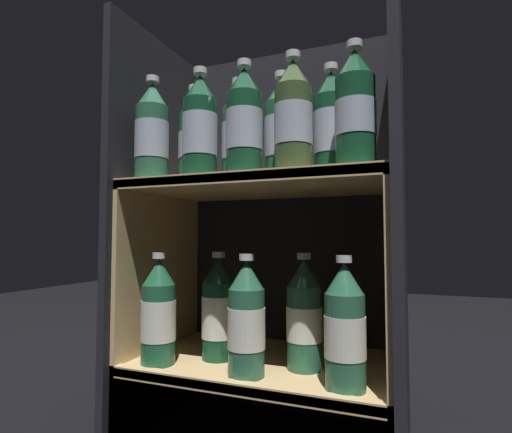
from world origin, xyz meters
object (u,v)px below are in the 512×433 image
Objects in this scene: bottle_upper_front_2 at (246,124)px; bottle_lower_front_1 at (246,321)px; bottle_upper_back_0 at (194,140)px; bottle_lower_front_0 at (159,314)px; bottle_lower_back_1 at (304,317)px; bottle_upper_front_0 at (152,135)px; bottle_lower_back_0 at (218,311)px; bottle_upper_front_1 at (200,129)px; bottle_upper_back_1 at (238,136)px; bottle_upper_back_2 at (281,132)px; bottle_lower_front_2 at (345,329)px; bottle_upper_front_4 at (355,111)px; bottle_upper_front_3 at (293,119)px; bottle_upper_back_3 at (331,127)px.

bottle_lower_front_1 is at bearing -0.00° from bottle_upper_front_2.
bottle_upper_back_0 is 1.00× the size of bottle_lower_front_1.
bottle_upper_back_0 reaches higher than bottle_lower_front_0.
bottle_upper_back_0 is at bearing 180.00° from bottle_lower_back_1.
bottle_upper_front_0 reaches higher than bottle_lower_back_0.
bottle_upper_front_0 reaches higher than bottle_lower_back_1.
bottle_lower_back_1 is (0.22, 0.09, -0.42)m from bottle_upper_front_1.
bottle_upper_back_0 is (-0.18, 0.09, 0.00)m from bottle_upper_front_2.
bottle_lower_front_0 is at bearing -151.48° from bottle_upper_back_1.
bottle_upper_front_1 is at bearing -93.45° from bottle_lower_back_0.
bottle_upper_front_0 and bottle_upper_front_1 have the same top height.
bottle_upper_front_0 is at bearing -147.12° from bottle_lower_back_0.
bottle_upper_back_0 and bottle_upper_back_2 have the same top height.
bottle_lower_front_2 is (0.26, -0.09, -0.42)m from bottle_upper_back_1.
bottle_lower_front_1 is 1.00× the size of bottle_lower_back_0.
bottle_upper_front_1 and bottle_upper_back_0 have the same top height.
bottle_upper_front_0 is 1.00× the size of bottle_lower_front_1.
bottle_lower_front_1 is 0.20m from bottle_lower_front_2.
bottle_upper_front_4 reaches higher than bottle_lower_front_2.
bottle_upper_front_2 is (0.11, 0.00, 0.00)m from bottle_upper_front_1.
bottle_upper_back_0 is 1.00× the size of bottle_lower_front_0.
bottle_upper_back_2 is 0.45m from bottle_lower_back_0.
bottle_upper_back_1 is 1.00× the size of bottle_lower_front_1.
bottle_upper_back_2 is 1.00× the size of bottle_lower_front_1.
bottle_upper_back_2 is at bearing 59.66° from bottle_lower_front_1.
bottle_lower_front_2 is 0.13m from bottle_lower_back_1.
bottle_upper_back_0 is at bearing 180.00° from bottle_lower_back_0.
bottle_lower_back_0 is at bearing 141.44° from bottle_lower_front_1.
bottle_upper_back_0 is 1.00× the size of bottle_lower_front_2.
bottle_upper_front_4 is 1.00× the size of bottle_upper_back_1.
bottle_upper_front_0 is 1.00× the size of bottle_upper_front_2.
bottle_lower_front_1 is 0.14m from bottle_lower_back_0.
bottle_upper_back_2 is 0.42m from bottle_lower_back_1.
bottle_lower_front_1 is at bearing -139.49° from bottle_lower_back_1.
bottle_upper_front_3 is (0.35, 0.00, 0.00)m from bottle_upper_front_0.
bottle_upper_front_0 and bottle_upper_front_2 have the same top height.
bottle_lower_front_1 is at bearing -25.92° from bottle_upper_back_0.
bottle_upper_front_3 is 0.12m from bottle_upper_front_4.
bottle_lower_front_1 and bottle_lower_front_2 have the same top height.
bottle_upper_front_3 is 1.00× the size of bottle_upper_back_1.
bottle_upper_back_2 is at bearing 180.00° from bottle_upper_back_3.
bottle_upper_front_1 and bottle_upper_back_2 have the same top height.
bottle_lower_front_1 and bottle_lower_back_1 have the same top height.
bottle_upper_front_3 and bottle_upper_back_3 have the same top height.
bottle_upper_front_3 is 0.30m from bottle_upper_back_0.
bottle_upper_back_3 is 1.00× the size of bottle_lower_front_2.
bottle_upper_front_3 is at bearing -180.00° from bottle_lower_front_2.
bottle_upper_front_1 is 0.43m from bottle_lower_front_1.
bottle_lower_back_0 is (-0.11, 0.09, -0.42)m from bottle_upper_front_2.
bottle_upper_front_3 is 1.00× the size of bottle_upper_back_0.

